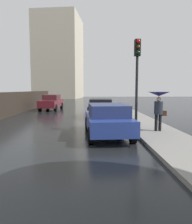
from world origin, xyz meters
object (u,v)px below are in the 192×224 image
(pedestrian_with_umbrella_near, at_px, (159,101))
(car_blue_mid_road, at_px, (107,119))
(car_black_far_ahead, at_px, (100,107))
(car_maroon_behind_camera, at_px, (51,102))
(traffic_light, at_px, (137,68))

(pedestrian_with_umbrella_near, bearing_deg, car_blue_mid_road, 11.83)
(car_black_far_ahead, xyz_separation_m, car_maroon_behind_camera, (-4.68, 5.73, 0.07))
(pedestrian_with_umbrella_near, xyz_separation_m, traffic_light, (-1.01, 0.15, 1.53))
(car_black_far_ahead, height_order, car_maroon_behind_camera, car_maroon_behind_camera)
(car_black_far_ahead, height_order, traffic_light, traffic_light)
(car_blue_mid_road, distance_m, car_maroon_behind_camera, 13.36)
(car_maroon_behind_camera, relative_size, traffic_light, 1.05)
(car_blue_mid_road, bearing_deg, pedestrian_with_umbrella_near, 6.14)
(car_blue_mid_road, bearing_deg, car_black_far_ahead, 86.56)
(car_blue_mid_road, relative_size, car_black_far_ahead, 1.03)
(traffic_light, bearing_deg, car_maroon_behind_camera, 116.87)
(car_blue_mid_road, height_order, car_maroon_behind_camera, car_maroon_behind_camera)
(car_blue_mid_road, relative_size, car_maroon_behind_camera, 1.00)
(car_blue_mid_road, distance_m, car_black_far_ahead, 6.79)
(car_blue_mid_road, distance_m, traffic_light, 2.76)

